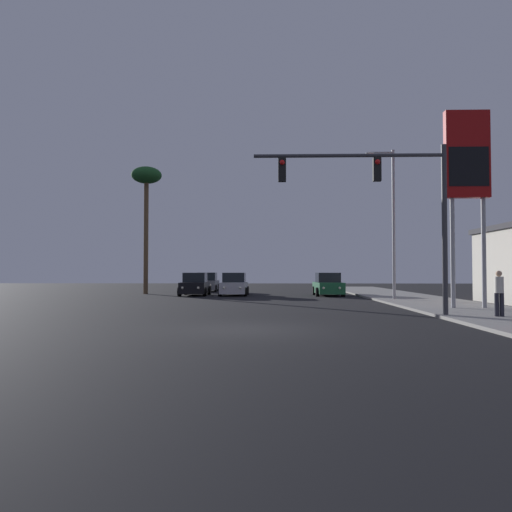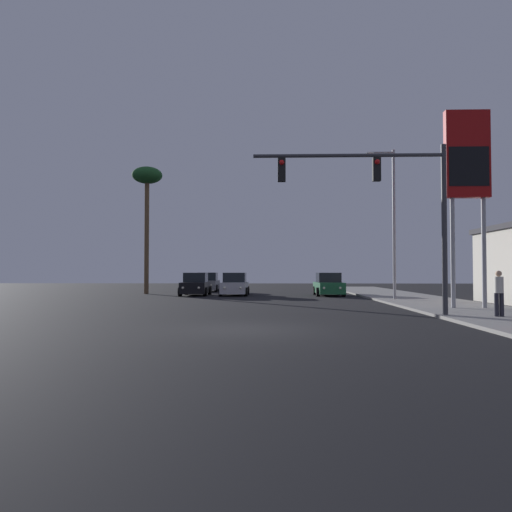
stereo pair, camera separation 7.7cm
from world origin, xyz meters
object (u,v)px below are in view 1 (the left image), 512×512
object	(u,v)px
car_green	(328,285)
pedestrian_on_sidewalk	(499,291)
car_silver	(234,285)
car_grey	(207,283)
traffic_light_mast	(389,194)
palm_tree_mid	(146,183)
gas_station_sign	(467,165)
car_black	(195,285)
street_lamp	(391,216)

from	to	relation	value
car_green	pedestrian_on_sidewalk	xyz separation A→B (m)	(4.12, -18.17, 0.27)
car_silver	car_grey	distance (m)	7.93
car_green	traffic_light_mast	world-z (taller)	traffic_light_mast
car_silver	pedestrian_on_sidewalk	size ratio (longest dim) A/B	2.59
car_green	car_grey	bearing A→B (deg)	-39.11
car_silver	palm_tree_mid	world-z (taller)	palm_tree_mid
gas_station_sign	traffic_light_mast	bearing A→B (deg)	-140.01
car_black	street_lamp	distance (m)	15.12
pedestrian_on_sidewalk	traffic_light_mast	bearing A→B (deg)	170.45
street_lamp	gas_station_sign	size ratio (longest dim) A/B	1.00
car_black	gas_station_sign	xyz separation A→B (m)	(14.55, -13.89, 5.86)
car_silver	street_lamp	bearing A→B (deg)	146.85
car_silver	traffic_light_mast	bearing A→B (deg)	112.64
car_silver	gas_station_sign	xyz separation A→B (m)	(11.65, -13.90, 5.86)
pedestrian_on_sidewalk	gas_station_sign	bearing A→B (deg)	81.74
car_black	pedestrian_on_sidewalk	size ratio (longest dim) A/B	2.59
palm_tree_mid	car_green	bearing A→B (deg)	-10.18
car_silver	street_lamp	size ratio (longest dim) A/B	0.48
street_lamp	car_grey	bearing A→B (deg)	132.70
car_black	car_grey	size ratio (longest dim) A/B	1.00
car_green	street_lamp	size ratio (longest dim) A/B	0.48
car_black	palm_tree_mid	xyz separation A→B (m)	(-4.28, 2.42, 8.03)
car_silver	street_lamp	distance (m)	12.74
car_black	traffic_light_mast	world-z (taller)	traffic_light_mast
car_grey	car_green	bearing A→B (deg)	142.07
car_black	car_silver	world-z (taller)	same
car_silver	traffic_light_mast	xyz separation A→B (m)	(7.18, -17.65, 3.97)
traffic_light_mast	palm_tree_mid	xyz separation A→B (m)	(-14.37, 20.06, 4.06)
gas_station_sign	car_green	bearing A→B (deg)	109.03
car_silver	palm_tree_mid	xyz separation A→B (m)	(-7.19, 2.41, 8.03)
car_green	car_silver	world-z (taller)	same
car_green	traffic_light_mast	size ratio (longest dim) A/B	0.59
gas_station_sign	palm_tree_mid	size ratio (longest dim) A/B	0.89
pedestrian_on_sidewalk	palm_tree_mid	size ratio (longest dim) A/B	0.17
car_green	street_lamp	distance (m)	8.41
car_grey	palm_tree_mid	size ratio (longest dim) A/B	0.43
car_black	street_lamp	xyz separation A→B (m)	(12.87, -6.62, 4.36)
car_grey	traffic_light_mast	xyz separation A→B (m)	(10.13, -25.01, 3.97)
car_black	palm_tree_mid	world-z (taller)	palm_tree_mid
car_silver	palm_tree_mid	distance (m)	11.04
car_grey	pedestrian_on_sidewalk	bearing A→B (deg)	117.87
pedestrian_on_sidewalk	street_lamp	bearing A→B (deg)	95.13
car_silver	pedestrian_on_sidewalk	world-z (taller)	pedestrian_on_sidewalk
car_silver	pedestrian_on_sidewalk	distance (m)	21.35
car_silver	traffic_light_mast	distance (m)	19.46
car_black	palm_tree_mid	size ratio (longest dim) A/B	0.43
street_lamp	pedestrian_on_sidewalk	xyz separation A→B (m)	(1.05, -11.66, -4.08)
car_black	gas_station_sign	distance (m)	20.96
traffic_light_mast	car_silver	bearing A→B (deg)	112.15
traffic_light_mast	gas_station_sign	distance (m)	6.12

